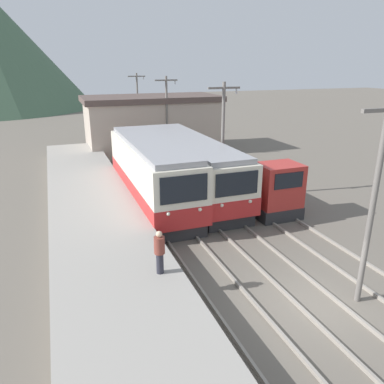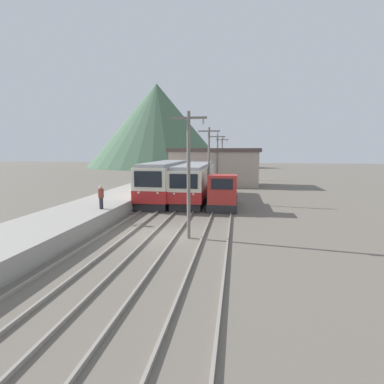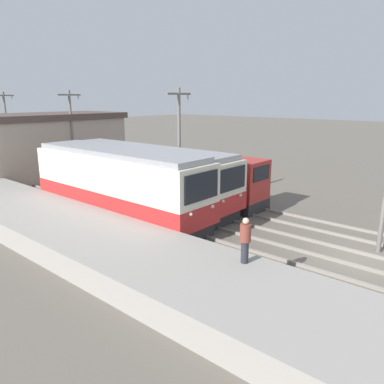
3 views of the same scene
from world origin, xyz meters
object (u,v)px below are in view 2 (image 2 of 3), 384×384
at_px(catenary_mast_mid, 209,162).
at_px(person_on_platform, 101,196).
at_px(catenary_mast_near, 189,171).
at_px(catenary_mast_distant, 222,157).
at_px(shunting_locomotive, 223,194).
at_px(commuter_train_left, 166,183).
at_px(catenary_mast_far, 217,159).
at_px(commuter_train_center, 195,183).

relative_size(catenary_mast_mid, person_on_platform, 4.36).
bearing_deg(catenary_mast_near, catenary_mast_distant, 90.00).
xyz_separation_m(shunting_locomotive, person_on_platform, (-8.00, -6.61, 0.64)).
xyz_separation_m(shunting_locomotive, catenary_mast_distant, (-1.49, 25.57, 2.63)).
distance_m(commuter_train_left, catenary_mast_far, 12.05).
bearing_deg(commuter_train_left, catenary_mast_far, 68.73).
bearing_deg(shunting_locomotive, person_on_platform, -140.42).
bearing_deg(catenary_mast_mid, commuter_train_center, 135.94).
xyz_separation_m(catenary_mast_mid, person_on_platform, (-6.50, -8.94, -1.99)).
distance_m(shunting_locomotive, catenary_mast_mid, 3.82).
bearing_deg(person_on_platform, commuter_train_left, 76.98).
bearing_deg(catenary_mast_distant, person_on_platform, -101.42).
xyz_separation_m(commuter_train_left, catenary_mast_mid, (4.31, -0.55, 2.07)).
bearing_deg(commuter_train_left, catenary_mast_mid, -7.33).
relative_size(commuter_train_center, catenary_mast_near, 1.83).
xyz_separation_m(commuter_train_left, person_on_platform, (-2.20, -9.50, 0.08)).
bearing_deg(catenary_mast_near, shunting_locomotive, 80.87).
height_order(commuter_train_left, catenary_mast_distant, catenary_mast_distant).
distance_m(catenary_mast_near, catenary_mast_far, 23.24).
distance_m(commuter_train_left, catenary_mast_mid, 4.81).
bearing_deg(person_on_platform, catenary_mast_mid, 53.97).
bearing_deg(commuter_train_left, shunting_locomotive, -26.46).
relative_size(commuter_train_center, shunting_locomotive, 2.26).
distance_m(catenary_mast_distant, person_on_platform, 32.89).
distance_m(commuter_train_left, commuter_train_center, 2.94).
xyz_separation_m(commuter_train_center, person_on_platform, (-5.00, -10.40, 0.17)).
xyz_separation_m(commuter_train_left, shunting_locomotive, (5.80, -2.89, -0.57)).
bearing_deg(commuter_train_left, person_on_platform, -103.02).
height_order(catenary_mast_near, catenary_mast_far, same).
height_order(commuter_train_center, person_on_platform, commuter_train_center).
xyz_separation_m(shunting_locomotive, catenary_mast_near, (-1.49, -9.29, 2.63)).
bearing_deg(catenary_mast_distant, catenary_mast_mid, -90.00).
height_order(shunting_locomotive, catenary_mast_far, catenary_mast_far).
xyz_separation_m(catenary_mast_near, catenary_mast_far, (0.00, 23.24, 0.00)).
relative_size(catenary_mast_far, person_on_platform, 4.36).
relative_size(commuter_train_left, shunting_locomotive, 2.05).
relative_size(commuter_train_center, person_on_platform, 8.00).
bearing_deg(catenary_mast_distant, catenary_mast_far, -90.00).
bearing_deg(commuter_train_center, catenary_mast_distant, 86.04).
distance_m(commuter_train_center, shunting_locomotive, 4.86).
bearing_deg(catenary_mast_distant, commuter_train_left, -100.75).
height_order(commuter_train_left, catenary_mast_mid, catenary_mast_mid).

